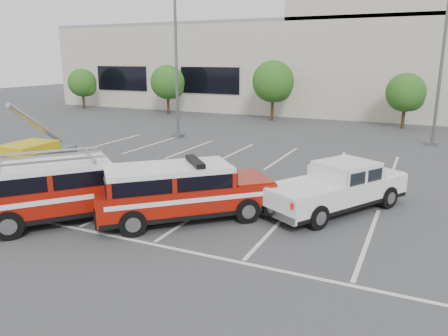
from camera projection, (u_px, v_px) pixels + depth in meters
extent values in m
plane|color=#3D3D40|center=(200.00, 212.00, 14.58)|extent=(120.00, 120.00, 0.00)
cube|color=silver|center=(250.00, 179.00, 18.54)|extent=(23.00, 15.00, 0.01)
cube|color=beige|center=(357.00, 69.00, 41.72)|extent=(60.00, 15.00, 8.00)
cube|color=gray|center=(360.00, 23.00, 40.71)|extent=(60.00, 15.00, 0.30)
cube|color=beige|center=(382.00, 11.00, 38.36)|extent=(14.00, 12.00, 2.00)
cylinder|color=#3F2B19|center=(84.00, 101.00, 43.97)|extent=(0.24, 0.24, 1.51)
sphere|color=#1A5516|center=(82.00, 83.00, 43.52)|extent=(2.77, 2.77, 2.77)
sphere|color=#1A5516|center=(87.00, 87.00, 43.63)|extent=(1.85, 1.85, 1.85)
cylinder|color=#3F2B19|center=(168.00, 105.00, 39.85)|extent=(0.24, 0.24, 1.67)
sphere|color=#1A5516|center=(168.00, 82.00, 39.35)|extent=(3.07, 3.07, 3.07)
sphere|color=#1A5516|center=(173.00, 87.00, 39.48)|extent=(2.05, 2.05, 2.05)
cylinder|color=#3F2B19|center=(272.00, 109.00, 35.74)|extent=(0.24, 0.24, 1.84)
sphere|color=#1A5516|center=(273.00, 81.00, 35.19)|extent=(3.37, 3.37, 3.37)
sphere|color=#1A5516|center=(278.00, 88.00, 35.33)|extent=(2.24, 2.24, 2.24)
cylinder|color=#3F2B19|center=(403.00, 118.00, 31.68)|extent=(0.24, 0.24, 1.51)
sphere|color=#1A5516|center=(406.00, 92.00, 31.23)|extent=(2.77, 2.77, 2.77)
sphere|color=#1A5516|center=(411.00, 98.00, 31.35)|extent=(1.85, 1.85, 1.85)
cube|color=#59595E|center=(178.00, 136.00, 28.38)|extent=(0.60, 0.60, 0.20)
cylinder|color=#59595E|center=(176.00, 58.00, 27.18)|extent=(0.18, 0.18, 10.00)
cube|color=#59595E|center=(432.00, 144.00, 25.75)|extent=(0.60, 0.60, 0.20)
cylinder|color=#59595E|center=(442.00, 58.00, 24.55)|extent=(0.18, 0.18, 10.00)
cube|color=maroon|center=(185.00, 196.00, 13.82)|extent=(5.39, 5.21, 0.84)
cube|color=black|center=(169.00, 178.00, 13.51)|extent=(4.11, 4.00, 0.44)
cube|color=silver|center=(168.00, 168.00, 13.44)|extent=(4.02, 3.92, 0.16)
cube|color=black|center=(195.00, 161.00, 13.66)|extent=(1.21, 1.27, 0.15)
cube|color=silver|center=(335.00, 191.00, 14.58)|extent=(4.27, 5.50, 0.77)
cube|color=black|center=(346.00, 172.00, 14.70)|extent=(2.40, 2.47, 0.40)
cube|color=silver|center=(347.00, 164.00, 14.63)|extent=(2.35, 2.42, 0.15)
cube|color=maroon|center=(68.00, 195.00, 13.80)|extent=(5.09, 5.54, 0.89)
cube|color=black|center=(47.00, 176.00, 13.41)|extent=(3.88, 4.12, 0.47)
cube|color=silver|center=(46.00, 166.00, 13.33)|extent=(3.80, 4.04, 0.17)
cube|color=#A5A5A8|center=(45.00, 156.00, 13.26)|extent=(3.69, 3.87, 0.06)
cube|color=#59595E|center=(30.00, 163.00, 18.99)|extent=(2.42, 3.72, 1.10)
cube|color=#BF9F0B|center=(28.00, 148.00, 18.81)|extent=(1.74, 2.29, 0.40)
cylinder|color=#A5A5A8|center=(36.00, 124.00, 19.12)|extent=(0.43, 2.92, 2.14)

